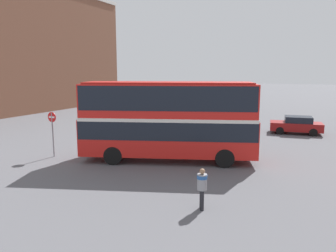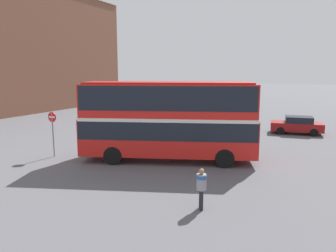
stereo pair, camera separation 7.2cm
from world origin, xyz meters
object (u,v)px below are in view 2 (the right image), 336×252
pedestrian_foreground (201,185)px  parked_car_kerb_near (230,118)px  double_decker_bus (168,116)px  no_entry_sign (53,127)px  parked_car_kerb_far (297,125)px

pedestrian_foreground → parked_car_kerb_near: (-3.81, 19.31, -0.23)m
pedestrian_foreground → parked_car_kerb_near: pedestrian_foreground is taller
double_decker_bus → pedestrian_foreground: (4.12, -5.77, -1.69)m
double_decker_bus → no_entry_sign: size_ratio=3.70×
no_entry_sign → parked_car_kerb_near: bearing=65.3°
parked_car_kerb_near → no_entry_sign: bearing=-121.4°
double_decker_bus → pedestrian_foreground: bearing=-74.1°
double_decker_bus → parked_car_kerb_far: size_ratio=2.37×
parked_car_kerb_far → no_entry_sign: size_ratio=1.56×
double_decker_bus → parked_car_kerb_near: double_decker_bus is taller
double_decker_bus → no_entry_sign: double_decker_bus is taller
parked_car_kerb_near → parked_car_kerb_far: parked_car_kerb_near is taller
double_decker_bus → parked_car_kerb_far: 14.06m
pedestrian_foreground → double_decker_bus: bearing=-78.5°
parked_car_kerb_near → parked_car_kerb_far: 6.20m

